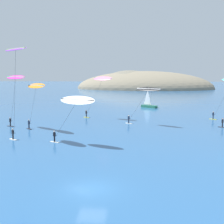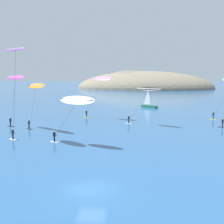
# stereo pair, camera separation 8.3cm
# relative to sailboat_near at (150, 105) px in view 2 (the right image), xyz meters

# --- Properties ---
(ground_plane) EXTENTS (600.00, 600.00, 0.00)m
(ground_plane) POSITION_rel_sailboat_near_xyz_m (-7.57, -58.24, -0.64)
(ground_plane) COLOR #285689
(headland_island) EXTENTS (87.16, 57.59, 23.23)m
(headland_island) POSITION_rel_sailboat_near_xyz_m (-2.29, 101.96, -0.64)
(headland_island) COLOR #7A705B
(headland_island) RESTS_ON ground
(sailboat_near) EXTENTS (5.41, 4.22, 5.70)m
(sailboat_near) POSITION_rel_sailboat_near_xyz_m (0.00, 0.00, 0.00)
(sailboat_near) COLOR #23664C
(sailboat_near) RESTS_ON ground
(kitesurfer_purple) EXTENTS (5.25, 4.62, 13.67)m
(kitesurfer_purple) POSITION_rel_sailboat_near_xyz_m (-20.84, -42.58, 11.80)
(kitesurfer_purple) COLOR silver
(kitesurfer_purple) RESTS_ON ground
(kitesurfer_magenta) EXTENTS (5.45, 4.02, 9.66)m
(kitesurfer_magenta) POSITION_rel_sailboat_near_xyz_m (-25.60, -32.47, 7.85)
(kitesurfer_magenta) COLOR #2D2D33
(kitesurfer_magenta) RESTS_ON ground
(kitesurfer_orange) EXTENTS (5.34, 4.64, 8.35)m
(kitesurfer_orange) POSITION_rel_sailboat_near_xyz_m (-20.93, -34.98, 6.65)
(kitesurfer_orange) COLOR #2D2D33
(kitesurfer_orange) RESTS_ON ground
(kitesurfer_black) EXTENTS (7.02, 4.57, 7.41)m
(kitesurfer_black) POSITION_rel_sailboat_near_xyz_m (-1.97, -28.24, 5.78)
(kitesurfer_black) COLOR silver
(kitesurfer_black) RESTS_ON ground
(kitesurfer_pink) EXTENTS (7.23, 4.48, 9.33)m
(kitesurfer_pink) POSITION_rel_sailboat_near_xyz_m (-11.44, -21.43, 7.53)
(kitesurfer_pink) COLOR yellow
(kitesurfer_pink) RESTS_ON ground
(kitesurfer_white) EXTENTS (7.48, 4.01, 6.97)m
(kitesurfer_white) POSITION_rel_sailboat_near_xyz_m (-12.04, -44.02, 5.35)
(kitesurfer_white) COLOR silver
(kitesurfer_white) RESTS_ON ground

